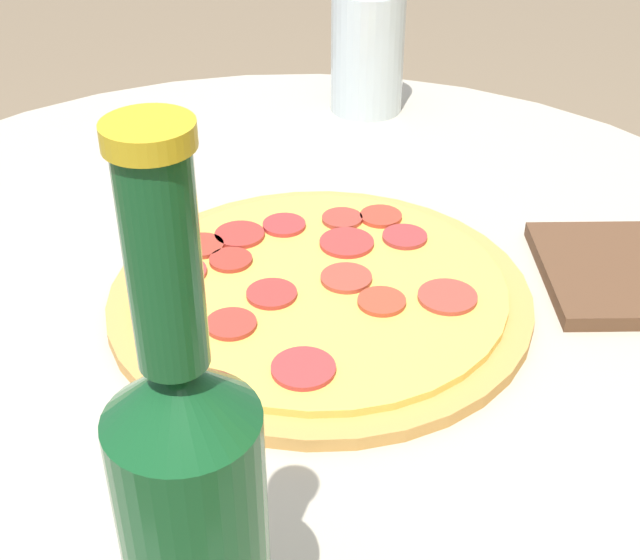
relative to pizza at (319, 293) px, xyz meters
The scene contains 4 objects.
table 0.17m from the pizza, 112.04° to the right, with size 0.88×0.88×0.72m.
pizza is the anchor object (origin of this frame).
beer_bottle 0.32m from the pizza, 15.82° to the left, with size 0.06×0.06×0.28m.
drinking_glass 0.37m from the pizza, 162.34° to the right, with size 0.08×0.08×0.13m.
Camera 1 is at (0.50, 0.27, 1.11)m, focal length 50.00 mm.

